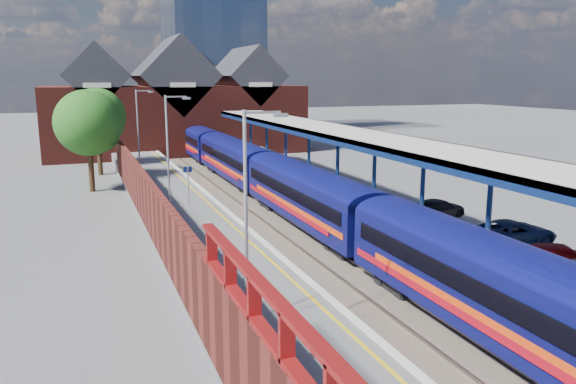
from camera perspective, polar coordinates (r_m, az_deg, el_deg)
name	(u,v)px	position (r m, az deg, el deg)	size (l,w,h in m)	color
ground	(239,196)	(43.45, -5.01, -0.43)	(240.00, 240.00, 0.00)	#5B5B5E
ballast_bed	(284,228)	(34.19, -0.41, -3.63)	(6.00, 76.00, 0.06)	#473D33
rails	(284,226)	(34.16, -0.41, -3.49)	(4.51, 76.00, 0.14)	slate
left_platform	(194,229)	(32.63, -9.53, -3.68)	(5.00, 76.00, 1.00)	#565659
right_platform	(371,212)	(36.53, 8.45, -2.01)	(6.00, 76.00, 1.00)	#565659
coping_left	(234,216)	(33.01, -5.55, -2.45)	(0.30, 76.00, 0.05)	silver
coping_right	(331,207)	(35.13, 4.41, -1.58)	(0.30, 76.00, 0.05)	silver
yellow_line	(224,217)	(32.87, -6.56, -2.57)	(0.14, 76.00, 0.01)	yellow
train	(266,172)	(41.46, -2.26, 2.01)	(2.89, 65.91, 3.45)	#0B0E52
canopy	(352,136)	(37.19, 6.50, 5.72)	(4.50, 52.00, 4.48)	navy
lamp_post_b	(250,204)	(18.13, -3.90, -1.18)	(1.48, 0.18, 7.00)	#A5A8AA
lamp_post_c	(170,147)	(33.57, -11.91, 4.48)	(1.48, 0.18, 7.00)	#A5A8AA
lamp_post_d	(139,126)	(49.37, -14.86, 6.53)	(1.48, 0.18, 7.00)	#A5A8AA
platform_sign	(188,179)	(36.08, -10.12, 1.33)	(0.55, 0.08, 2.50)	#A5A8AA
brick_wall	(164,227)	(25.55, -12.52, -3.53)	(0.35, 50.00, 3.86)	#5D1E18
station_building	(175,107)	(69.97, -11.43, 8.42)	(30.00, 12.12, 13.78)	#5D1E18
glass_tower	(211,5)	(94.11, -7.82, 18.29)	(14.20, 14.20, 40.30)	slate
tree_near	(90,125)	(47.00, -19.47, 6.46)	(5.20, 5.20, 8.10)	#382314
tree_far	(99,118)	(55.01, -18.66, 7.16)	(5.20, 5.20, 8.10)	#382314
parked_car_red	(560,259)	(25.66, 25.87, -6.16)	(1.63, 4.04, 1.38)	#990C0E
parked_car_dark	(437,209)	(33.32, 14.94, -1.67)	(1.64, 4.03, 1.17)	black
parked_car_blue	(512,233)	(29.32, 21.82, -3.84)	(2.05, 4.45, 1.24)	navy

